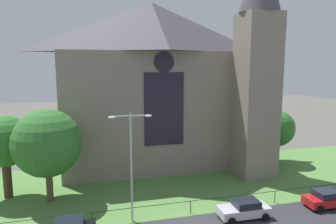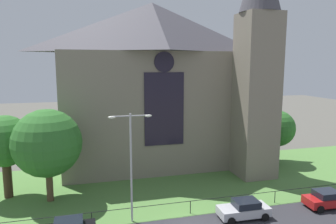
{
  "view_description": "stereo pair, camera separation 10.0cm",
  "coord_description": "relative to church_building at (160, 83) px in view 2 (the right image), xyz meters",
  "views": [
    {
      "loc": [
        -7.42,
        -21.2,
        12.52
      ],
      "look_at": [
        0.35,
        8.0,
        7.94
      ],
      "focal_mm": 33.5,
      "sensor_mm": 36.0,
      "label": 1
    },
    {
      "loc": [
        -7.32,
        -21.23,
        12.52
      ],
      "look_at": [
        0.35,
        8.0,
        7.94
      ],
      "focal_mm": 33.5,
      "sensor_mm": 36.0,
      "label": 2
    }
  ],
  "objects": [
    {
      "name": "parked_car_red",
      "position": [
        11.43,
        -16.46,
        -9.53
      ],
      "size": [
        4.27,
        2.17,
        1.51
      ],
      "rotation": [
        0.0,
        0.0,
        -0.04
      ],
      "color": "#B21919",
      "rests_on": "ground"
    },
    {
      "name": "tree_right_far",
      "position": [
        14.43,
        -3.88,
        -5.84
      ],
      "size": [
        4.63,
        4.63,
        6.79
      ],
      "color": "#4C3823",
      "rests_on": "ground"
    },
    {
      "name": "parked_car_silver",
      "position": [
        3.26,
        -16.37,
        -9.53
      ],
      "size": [
        4.24,
        2.1,
        1.51
      ],
      "rotation": [
        0.0,
        0.0,
        3.12
      ],
      "color": "#B7B7BC",
      "rests_on": "ground"
    },
    {
      "name": "iron_railing",
      "position": [
        -0.77,
        -14.54,
        -9.29
      ],
      "size": [
        32.62,
        0.07,
        1.13
      ],
      "color": "black",
      "rests_on": "ground"
    },
    {
      "name": "grass_verge",
      "position": [
        -1.64,
        -9.04,
        -10.27
      ],
      "size": [
        120.0,
        20.0,
        0.01
      ],
      "primitive_type": "cube",
      "color": "#517F3D",
      "rests_on": "ground"
    },
    {
      "name": "tree_left_far",
      "position": [
        -16.47,
        -6.98,
        -4.85
      ],
      "size": [
        4.83,
        4.83,
        7.91
      ],
      "color": "#423021",
      "rests_on": "ground"
    },
    {
      "name": "ground",
      "position": [
        -1.64,
        -7.04,
        -10.27
      ],
      "size": [
        160.0,
        160.0,
        0.0
      ],
      "primitive_type": "plane",
      "color": "#56544C"
    },
    {
      "name": "church_building",
      "position": [
        0.0,
        0.0,
        0.0
      ],
      "size": [
        23.2,
        16.2,
        26.0
      ],
      "color": "gray",
      "rests_on": "ground"
    },
    {
      "name": "tree_left_near",
      "position": [
        -12.55,
        -8.83,
        -4.79
      ],
      "size": [
        6.2,
        6.2,
        8.6
      ],
      "color": "brown",
      "rests_on": "ground"
    },
    {
      "name": "streetlamp_near",
      "position": [
        -5.76,
        -14.64,
        -4.71
      ],
      "size": [
        3.37,
        0.26,
        8.83
      ],
      "color": "#B2B2B7",
      "rests_on": "ground"
    }
  ]
}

